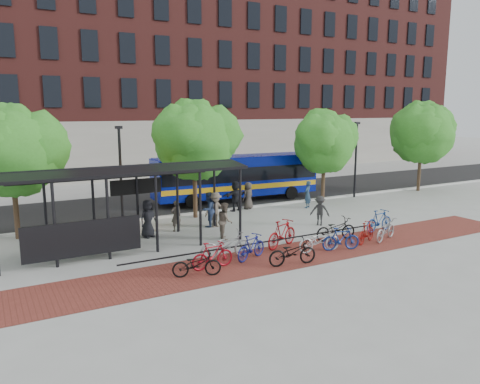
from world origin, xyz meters
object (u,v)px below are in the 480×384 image
pedestrian_1 (176,216)px  pedestrian_9 (320,211)px  bus (236,175)px  bike_5 (282,234)px  tree_c (325,140)px  pedestrian_2 (208,210)px  tree_d (422,130)px  bike_10 (385,230)px  bike_11 (379,221)px  pedestrian_3 (215,210)px  pedestrian_5 (235,196)px  pedestrian_6 (248,196)px  bike_8 (336,229)px  bike_6 (319,240)px  pedestrian_0 (148,219)px  tree_a (13,148)px  bike_1 (212,255)px  bike_3 (251,247)px  pedestrian_7 (307,194)px  tree_b (195,137)px  lamp_post_left (121,173)px  lamp_post_right (356,157)px  bus_shelter (119,180)px  bike_7 (341,239)px  bike_0 (197,264)px  pedestrian_8 (225,221)px  bike_2 (226,245)px  bike_4 (292,252)px

pedestrian_1 → pedestrian_9: size_ratio=1.00×
bus → bike_5: size_ratio=5.44×
tree_c → pedestrian_2: 10.14m
tree_d → bike_10: tree_d is taller
tree_c → bike_11: (-2.40, -7.27, -3.51)m
pedestrian_1 → pedestrian_3: (2.09, -0.16, 0.13)m
pedestrian_5 → pedestrian_6: size_ratio=1.09×
bike_8 → pedestrian_3: (-3.73, 4.93, 0.37)m
bike_6 → pedestrian_0: size_ratio=1.08×
tree_a → pedestrian_2: tree_a is taller
tree_c → bike_5: bearing=-138.5°
bike_1 → bike_3: 1.86m
pedestrian_9 → pedestrian_6: bearing=149.6°
pedestrian_7 → tree_b: bearing=-39.7°
bike_10 → pedestrian_6: pedestrian_6 is taller
tree_d → lamp_post_left: tree_d is taller
lamp_post_right → bike_11: lamp_post_right is taller
bus_shelter → bike_7: bearing=-31.6°
pedestrian_0 → bike_11: bearing=-43.2°
tree_b → pedestrian_3: (-0.05, -2.51, -3.56)m
pedestrian_7 → pedestrian_9: pedestrian_7 is taller
pedestrian_1 → pedestrian_5: (4.81, 2.71, 0.12)m
bike_1 → bus_shelter: bearing=24.5°
bike_6 → pedestrian_3: bearing=25.2°
tree_c → bike_3: 13.38m
bike_0 → bike_11: size_ratio=0.97×
bike_3 → pedestrian_6: pedestrian_6 is taller
bike_3 → pedestrian_1: pedestrian_1 is taller
bike_11 → pedestrian_0: 11.23m
bus → bike_5: bus is taller
pedestrian_8 → bus_shelter: bearing=99.5°
lamp_post_right → pedestrian_1: 14.42m
bike_7 → pedestrian_9: bearing=-9.9°
bike_2 → pedestrian_9: size_ratio=1.39×
bike_2 → pedestrian_8: 2.98m
bike_1 → bike_11: bearing=-86.7°
bike_2 → bus_shelter: bearing=50.1°
pedestrian_0 → bike_0: bearing=-111.0°
bus_shelter → bike_1: (2.24, -4.41, -2.48)m
bike_1 → lamp_post_left: bearing=5.0°
bike_0 → pedestrian_9: bearing=-48.5°
bus → pedestrian_0: bearing=-139.4°
bike_2 → pedestrian_1: (-0.17, 5.05, 0.21)m
lamp_post_left → bike_0: lamp_post_left is taller
tree_a → bus_shelter: bearing=-45.4°
bike_4 → bike_8: (3.79, 1.92, 0.01)m
lamp_post_left → bike_1: size_ratio=2.94×
pedestrian_6 → bike_0: bearing=32.1°
tree_b → bike_7: (2.82, -8.79, -3.95)m
pedestrian_3 → bike_11: bearing=-31.2°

